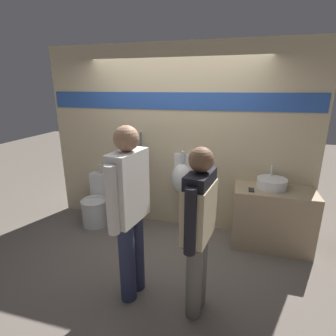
# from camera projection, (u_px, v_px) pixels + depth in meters

# --- Properties ---
(ground_plane) EXTENTS (16.00, 16.00, 0.00)m
(ground_plane) POSITION_uv_depth(u_px,v_px,m) (165.00, 242.00, 3.73)
(ground_plane) COLOR #70665B
(display_wall) EXTENTS (3.97, 0.07, 2.70)m
(display_wall) POSITION_uv_depth(u_px,v_px,m) (176.00, 140.00, 3.88)
(display_wall) COLOR beige
(display_wall) RESTS_ON ground_plane
(sink_counter) EXTENTS (1.03, 0.52, 0.83)m
(sink_counter) POSITION_uv_depth(u_px,v_px,m) (272.00, 218.00, 3.54)
(sink_counter) COLOR tan
(sink_counter) RESTS_ON ground_plane
(sink_basin) EXTENTS (0.38, 0.38, 0.27)m
(sink_basin) POSITION_uv_depth(u_px,v_px,m) (272.00, 183.00, 3.46)
(sink_basin) COLOR white
(sink_basin) RESTS_ON sink_counter
(cell_phone) EXTENTS (0.07, 0.14, 0.01)m
(cell_phone) POSITION_uv_depth(u_px,v_px,m) (251.00, 190.00, 3.39)
(cell_phone) COLOR #232328
(cell_phone) RESTS_ON sink_counter
(divider_near_counter) EXTENTS (0.03, 0.53, 1.46)m
(divider_near_counter) POSITION_uv_depth(u_px,v_px,m) (136.00, 183.00, 3.93)
(divider_near_counter) COLOR slate
(divider_near_counter) RESTS_ON ground_plane
(urinal_near_counter) EXTENTS (0.30, 0.29, 1.21)m
(urinal_near_counter) POSITION_uv_depth(u_px,v_px,m) (182.00, 179.00, 3.86)
(urinal_near_counter) COLOR silver
(urinal_near_counter) RESTS_ON ground_plane
(toilet) EXTENTS (0.41, 0.57, 0.92)m
(toilet) POSITION_uv_depth(u_px,v_px,m) (97.00, 205.00, 4.18)
(toilet) COLOR white
(toilet) RESTS_ON ground_plane
(person_in_vest) EXTENTS (0.27, 0.57, 1.64)m
(person_in_vest) POSITION_uv_depth(u_px,v_px,m) (199.00, 223.00, 2.33)
(person_in_vest) COLOR #666056
(person_in_vest) RESTS_ON ground_plane
(person_with_lanyard) EXTENTS (0.27, 0.62, 1.79)m
(person_with_lanyard) POSITION_uv_depth(u_px,v_px,m) (130.00, 208.00, 2.53)
(person_with_lanyard) COLOR #282D4C
(person_with_lanyard) RESTS_ON ground_plane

